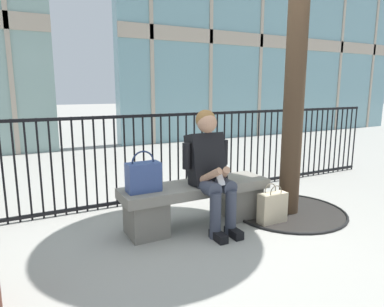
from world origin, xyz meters
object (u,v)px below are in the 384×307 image
stone_bench (196,200)px  handbag_on_bench (143,176)px  shopping_bag (272,208)px  seated_person_with_phone (210,166)px

stone_bench → handbag_on_bench: size_ratio=4.03×
stone_bench → handbag_on_bench: bearing=-179.0°
stone_bench → handbag_on_bench: handbag_on_bench is taller
stone_bench → handbag_on_bench: (-0.58, -0.01, 0.33)m
handbag_on_bench → shopping_bag: (1.31, -0.34, -0.42)m
stone_bench → shopping_bag: (0.73, -0.35, -0.10)m
stone_bench → shopping_bag: stone_bench is taller
seated_person_with_phone → shopping_bag: bearing=-18.9°
stone_bench → seated_person_with_phone: size_ratio=1.32×
seated_person_with_phone → handbag_on_bench: (-0.67, 0.12, -0.05)m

